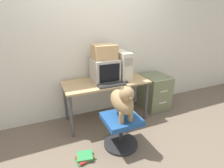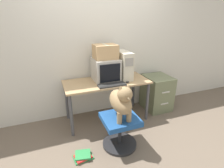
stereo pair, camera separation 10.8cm
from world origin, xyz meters
name	(u,v)px [view 1 (the left image)]	position (x,y,z in m)	size (l,w,h in m)	color
ground_plane	(113,128)	(0.00, 0.00, 0.00)	(12.00, 12.00, 0.00)	#6B5B4C
wall_back	(97,44)	(0.00, 0.70, 1.30)	(8.00, 0.05, 2.60)	silver
desk	(106,86)	(0.00, 0.32, 0.64)	(1.43, 0.63, 0.73)	tan
crt_monitor	(105,69)	(0.01, 0.39, 0.92)	(0.41, 0.45, 0.37)	#B7B2A8
pc_tower	(122,65)	(0.33, 0.37, 0.97)	(0.19, 0.46, 0.47)	beige
keyboard	(112,85)	(0.01, 0.09, 0.75)	(0.45, 0.15, 0.03)	#2D2D2D
computer_mouse	(127,82)	(0.29, 0.12, 0.75)	(0.06, 0.04, 0.03)	#333333
office_chair	(121,129)	(-0.06, -0.41, 0.28)	(0.49, 0.49, 0.47)	#262628
dog	(123,101)	(-0.06, -0.44, 0.73)	(0.24, 0.52, 0.52)	#9E7F56
filing_cabinet	(155,92)	(1.06, 0.35, 0.34)	(0.47, 0.55, 0.68)	#6B7251
cardboard_box	(104,52)	(0.01, 0.39, 1.22)	(0.37, 0.30, 0.23)	tan
book_stack_floor	(85,157)	(-0.61, -0.48, 0.03)	(0.26, 0.22, 0.06)	#2D8C47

